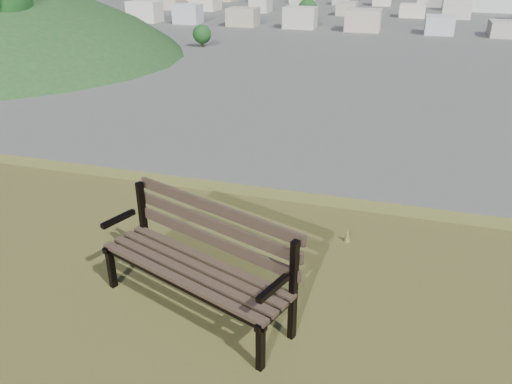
% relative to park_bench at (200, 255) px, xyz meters
% --- Properties ---
extents(park_bench, '(1.99, 1.23, 1.00)m').
position_rel_park_bench_xyz_m(park_bench, '(0.00, 0.00, 0.00)').
color(park_bench, '#473829').
rests_on(park_bench, hilltop_mesa).
extents(arena, '(54.72, 26.60, 22.42)m').
position_rel_park_bench_xyz_m(arena, '(46.47, 286.43, -20.28)').
color(arena, silver).
rests_on(arena, ground).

